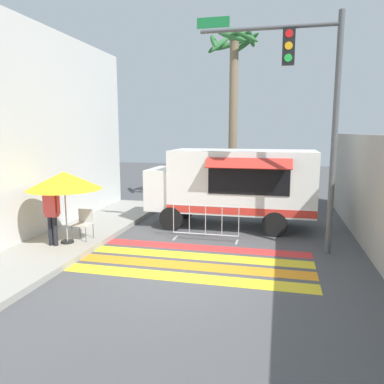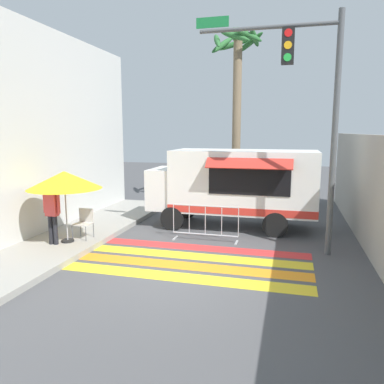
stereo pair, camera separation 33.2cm
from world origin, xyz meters
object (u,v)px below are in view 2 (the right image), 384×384
at_px(folding_chair, 84,221).
at_px(palm_tree, 237,86).
at_px(food_truck, 231,183).
at_px(patio_umbrella, 64,180).
at_px(barricade_front, 205,223).
at_px(traffic_signal_pole, 309,93).
at_px(vendor_person, 52,209).

bearing_deg(folding_chair, palm_tree, 53.43).
height_order(food_truck, patio_umbrella, food_truck).
bearing_deg(barricade_front, food_truck, 75.97).
height_order(traffic_signal_pole, vendor_person, traffic_signal_pole).
bearing_deg(patio_umbrella, traffic_signal_pole, 10.83).
distance_m(patio_umbrella, vendor_person, 0.89).
bearing_deg(barricade_front, vendor_person, -153.78).
relative_size(folding_chair, barricade_front, 0.43).
bearing_deg(patio_umbrella, barricade_front, 23.86).
xyz_separation_m(barricade_front, palm_tree, (0.08, 5.60, 4.70)).
bearing_deg(folding_chair, patio_umbrella, -127.39).
distance_m(folding_chair, vendor_person, 1.07).
relative_size(traffic_signal_pole, barricade_front, 3.10).
distance_m(traffic_signal_pole, barricade_front, 4.75).
bearing_deg(folding_chair, vendor_person, -131.52).
distance_m(barricade_front, palm_tree, 7.32).
height_order(vendor_person, palm_tree, palm_tree).
height_order(patio_umbrella, vendor_person, patio_umbrella).
bearing_deg(palm_tree, patio_umbrella, -117.75).
distance_m(traffic_signal_pole, patio_umbrella, 7.11).
xyz_separation_m(food_truck, folding_chair, (-3.94, -3.06, -0.88)).
bearing_deg(traffic_signal_pole, patio_umbrella, -169.17).
height_order(traffic_signal_pole, palm_tree, palm_tree).
bearing_deg(palm_tree, vendor_person, -118.25).
distance_m(patio_umbrella, folding_chair, 1.40).
height_order(traffic_signal_pole, folding_chair, traffic_signal_pole).
distance_m(food_truck, vendor_person, 5.92).
relative_size(patio_umbrella, palm_tree, 0.27).
height_order(patio_umbrella, folding_chair, patio_umbrella).
xyz_separation_m(folding_chair, barricade_front, (3.47, 1.16, -0.14)).
height_order(food_truck, barricade_front, food_truck).
bearing_deg(patio_umbrella, folding_chair, 61.49).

